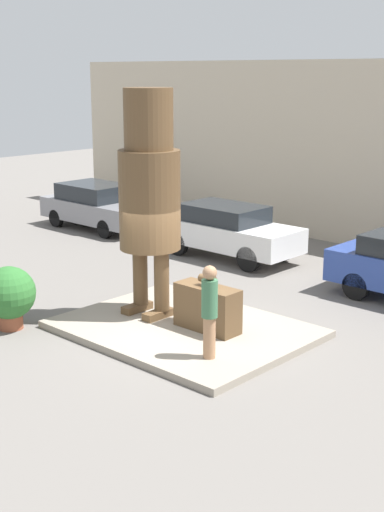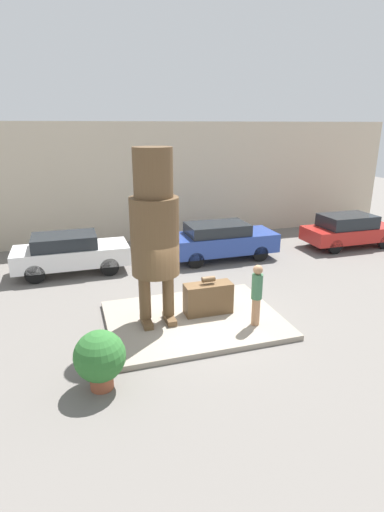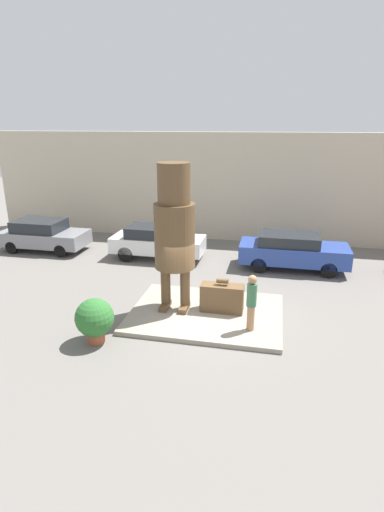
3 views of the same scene
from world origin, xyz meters
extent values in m
plane|color=slate|center=(0.00, 0.00, 0.00)|extent=(60.00, 60.00, 0.00)
cube|color=gray|center=(0.00, 0.00, 0.08)|extent=(5.00, 3.83, 0.15)
cube|color=brown|center=(-1.41, -0.03, 0.23)|extent=(0.26, 0.75, 0.16)
cube|color=brown|center=(-0.74, -0.03, 0.23)|extent=(0.26, 0.75, 0.16)
cylinder|color=brown|center=(-1.41, 0.08, 0.97)|extent=(0.33, 0.33, 1.32)
cylinder|color=brown|center=(-0.74, 0.08, 0.97)|extent=(0.33, 0.33, 1.32)
cylinder|color=brown|center=(-1.08, 0.08, 2.69)|extent=(1.32, 1.32, 2.11)
cylinder|color=brown|center=(-1.08, 0.08, 4.38)|extent=(1.03, 1.03, 1.27)
cube|color=brown|center=(0.50, 0.17, 0.62)|extent=(1.42, 0.55, 0.93)
cylinder|color=brown|center=(0.50, 0.17, 1.23)|extent=(0.39, 0.17, 0.17)
cylinder|color=#A87A56|center=(1.53, -0.93, 0.55)|extent=(0.23, 0.23, 0.80)
cylinder|color=#3D704C|center=(1.53, -0.93, 1.31)|extent=(0.30, 0.30, 0.71)
sphere|color=#A87A56|center=(1.53, -0.93, 1.80)|extent=(0.27, 0.27, 0.27)
cube|color=gray|center=(-9.22, 5.41, 0.66)|extent=(4.25, 1.89, 0.70)
cube|color=#1E2328|center=(-9.43, 5.41, 1.28)|extent=(2.34, 1.70, 0.55)
cylinder|color=black|center=(-7.90, 6.27, 0.31)|extent=(0.62, 0.18, 0.62)
cylinder|color=black|center=(-7.90, 4.56, 0.31)|extent=(0.62, 0.18, 0.62)
cylinder|color=black|center=(-10.54, 6.27, 0.31)|extent=(0.62, 0.18, 0.62)
cylinder|color=black|center=(-10.54, 4.56, 0.31)|extent=(0.62, 0.18, 0.62)
cube|color=silver|center=(-3.27, 5.38, 0.71)|extent=(4.32, 1.74, 0.70)
cube|color=#1E2328|center=(-3.49, 5.38, 1.31)|extent=(2.38, 1.57, 0.50)
cylinder|color=black|center=(-1.93, 6.16, 0.36)|extent=(0.72, 0.18, 0.72)
cylinder|color=black|center=(-1.93, 4.60, 0.36)|extent=(0.72, 0.18, 0.72)
cylinder|color=black|center=(-4.61, 6.16, 0.36)|extent=(0.72, 0.18, 0.72)
cylinder|color=black|center=(-4.61, 4.60, 0.36)|extent=(0.72, 0.18, 0.72)
cylinder|color=black|center=(1.49, 4.43, 0.33)|extent=(0.67, 0.18, 0.67)
cylinder|color=brown|center=(-2.88, -2.35, 0.16)|extent=(0.51, 0.51, 0.32)
sphere|color=#2D6B2D|center=(-2.88, -2.35, 0.80)|extent=(1.13, 1.13, 1.13)
camera|label=1|loc=(9.72, -10.24, 5.34)|focal=50.00mm
camera|label=2|loc=(-3.22, -10.07, 5.53)|focal=28.00mm
camera|label=3|loc=(2.05, -11.90, 6.18)|focal=28.00mm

